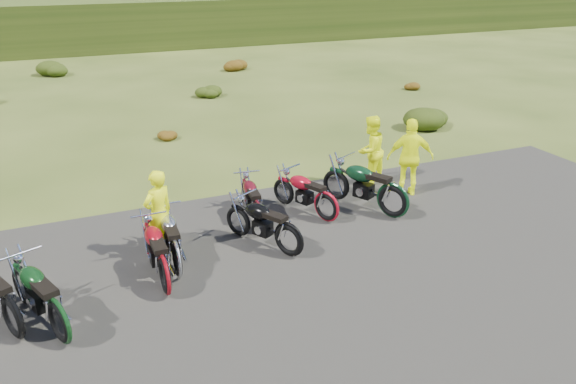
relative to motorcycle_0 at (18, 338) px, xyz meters
name	(u,v)px	position (x,y,z in m)	size (l,w,h in m)	color
ground	(287,273)	(4.66, 0.16, 0.00)	(300.00, 300.00, 0.00)	#344416
gravel_pad	(337,333)	(4.66, -1.84, 0.00)	(20.00, 12.00, 0.04)	black
hill_slope	(81,19)	(4.66, 50.16, 0.00)	(300.00, 46.00, 3.00)	#2C4015
shrub_3	(53,67)	(1.36, 22.06, 0.46)	(1.56, 1.56, 0.92)	#25380E
shrub_4	(165,133)	(4.26, 9.36, 0.23)	(0.77, 0.77, 0.45)	#65320C
shrub_5	(208,90)	(7.16, 14.66, 0.31)	(1.03, 1.03, 0.61)	#25380E
shrub_6	(234,63)	(10.06, 19.96, 0.38)	(1.30, 1.30, 0.77)	#65320C
shrub_7	(427,114)	(12.96, 7.26, 0.46)	(1.56, 1.56, 0.92)	#25380E
shrub_8	(409,84)	(15.86, 12.56, 0.23)	(0.77, 0.77, 0.45)	#65320C
motorcycle_0	(18,338)	(0.00, 0.00, 0.00)	(2.09, 0.70, 1.10)	black
motorcycle_1	(167,294)	(2.41, 0.32, 0.00)	(2.06, 0.69, 1.08)	maroon
motorcycle_2	(63,343)	(0.65, -0.40, 0.00)	(2.14, 0.71, 1.12)	black
motorcycle_3	(179,277)	(2.73, 0.83, 0.00)	(1.98, 0.66, 1.04)	#ACACB1
motorcycle_4	(258,230)	(4.77, 2.05, 0.00)	(1.88, 0.63, 0.99)	#510D16
motorcycle_5	(289,257)	(4.93, 0.71, 0.00)	(2.03, 0.68, 1.07)	black
motorcycle_6	(326,222)	(6.32, 1.83, 0.00)	(1.98, 0.66, 1.04)	#A10B1B
motorcycle_7	(391,218)	(7.78, 1.43, 0.00)	(2.33, 0.78, 1.22)	black
person_middle	(159,215)	(2.63, 1.76, 0.89)	(0.65, 0.43, 1.78)	#F3FF0D
person_right_a	(370,152)	(8.35, 3.43, 0.90)	(0.88, 0.68, 1.81)	#F3FF0D
person_right_b	(410,158)	(8.89, 2.44, 0.97)	(1.13, 0.47, 1.93)	#F3FF0D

